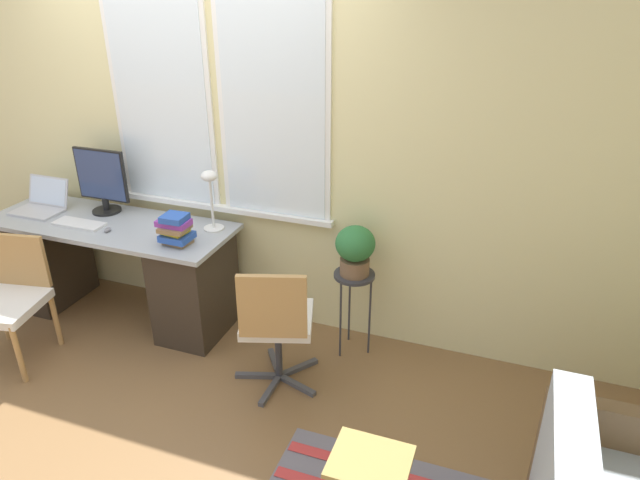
# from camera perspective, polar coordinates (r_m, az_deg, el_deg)

# --- Properties ---
(ground_plane) EXTENTS (14.00, 14.00, 0.00)m
(ground_plane) POSITION_cam_1_polar(r_m,az_deg,el_deg) (4.09, -15.15, -10.77)
(ground_plane) COLOR brown
(wall_back_with_window) EXTENTS (9.00, 0.12, 2.70)m
(wall_back_with_window) POSITION_cam_1_polar(r_m,az_deg,el_deg) (4.04, -11.66, 10.65)
(wall_back_with_window) COLOR beige
(wall_back_with_window) RESTS_ON ground_plane
(desk) EXTENTS (1.79, 0.63, 0.75)m
(desk) POSITION_cam_1_polar(r_m,az_deg,el_deg) (4.41, -19.66, -2.54)
(desk) COLOR #9EA3A8
(desk) RESTS_ON ground_plane
(laptop) EXTENTS (0.35, 0.29, 0.23)m
(laptop) POSITION_cam_1_polar(r_m,az_deg,el_deg) (4.66, -26.12, 3.23)
(laptop) COLOR #B7B7BC
(laptop) RESTS_ON desk
(monitor) EXTENTS (0.41, 0.21, 0.47)m
(monitor) POSITION_cam_1_polar(r_m,az_deg,el_deg) (4.39, -20.98, 5.57)
(monitor) COLOR black
(monitor) RESTS_ON desk
(keyboard) EXTENTS (0.37, 0.14, 0.02)m
(keyboard) POSITION_cam_1_polar(r_m,az_deg,el_deg) (4.30, -22.95, 1.50)
(keyboard) COLOR silver
(keyboard) RESTS_ON desk
(mouse) EXTENTS (0.04, 0.06, 0.03)m
(mouse) POSITION_cam_1_polar(r_m,az_deg,el_deg) (4.12, -20.49, 0.95)
(mouse) COLOR slate
(mouse) RESTS_ON desk
(desk_lamp) EXTENTS (0.14, 0.14, 0.42)m
(desk_lamp) POSITION_cam_1_polar(r_m,az_deg,el_deg) (3.86, -10.90, 5.03)
(desk_lamp) COLOR white
(desk_lamp) RESTS_ON desk
(book_stack) EXTENTS (0.21, 0.18, 0.21)m
(book_stack) POSITION_cam_1_polar(r_m,az_deg,el_deg) (3.77, -14.25, 1.02)
(book_stack) COLOR olive
(book_stack) RESTS_ON desk
(desk_chair_wooden) EXTENTS (0.53, 0.53, 0.81)m
(desk_chair_wooden) POSITION_cam_1_polar(r_m,az_deg,el_deg) (4.21, -28.78, -4.97)
(desk_chair_wooden) COLOR #B2844C
(desk_chair_wooden) RESTS_ON ground_plane
(office_chair_swivel) EXTENTS (0.55, 0.54, 0.87)m
(office_chair_swivel) POSITION_cam_1_polar(r_m,az_deg,el_deg) (3.42, -4.41, -8.20)
(office_chair_swivel) COLOR #47474C
(office_chair_swivel) RESTS_ON ground_plane
(plant_stand) EXTENTS (0.27, 0.27, 0.59)m
(plant_stand) POSITION_cam_1_polar(r_m,az_deg,el_deg) (3.70, 3.43, -4.28)
(plant_stand) COLOR #333338
(plant_stand) RESTS_ON ground_plane
(potted_plant) EXTENTS (0.25, 0.25, 0.33)m
(potted_plant) POSITION_cam_1_polar(r_m,az_deg,el_deg) (3.58, 3.54, -0.85)
(potted_plant) COLOR brown
(potted_plant) RESTS_ON plant_stand
(folding_stool) EXTENTS (0.35, 0.29, 0.46)m
(folding_stool) POSITION_cam_1_polar(r_m,az_deg,el_deg) (2.68, 5.00, -21.82)
(folding_stool) COLOR olive
(folding_stool) RESTS_ON ground_plane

